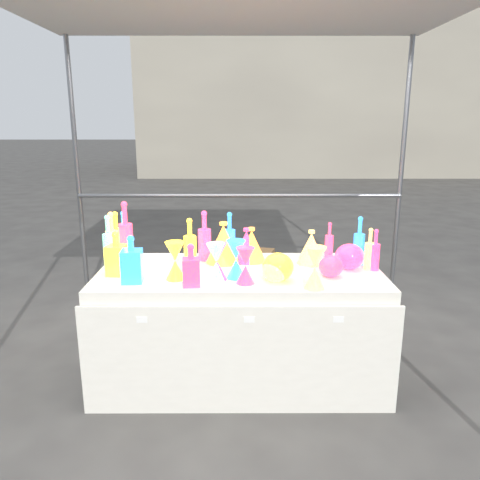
{
  "coord_description": "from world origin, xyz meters",
  "views": [
    {
      "loc": [
        -0.01,
        -2.85,
        1.68
      ],
      "look_at": [
        0.0,
        0.0,
        0.95
      ],
      "focal_mm": 35.0,
      "sensor_mm": 36.0,
      "label": 1
    }
  ],
  "objects_px": {
    "lampshade_0": "(223,242)",
    "hourglass_0": "(246,266)",
    "display_table": "(240,325)",
    "decanter_0": "(116,253)",
    "bottle_0": "(116,235)",
    "cardboard_box_closed": "(243,270)",
    "globe_0": "(278,269)"
  },
  "relations": [
    {
      "from": "lampshade_0",
      "to": "hourglass_0",
      "type": "bearing_deg",
      "value": -57.45
    },
    {
      "from": "display_table",
      "to": "lampshade_0",
      "type": "relative_size",
      "value": 6.66
    },
    {
      "from": "display_table",
      "to": "lampshade_0",
      "type": "distance_m",
      "value": 0.56
    },
    {
      "from": "display_table",
      "to": "decanter_0",
      "type": "height_order",
      "value": "decanter_0"
    },
    {
      "from": "bottle_0",
      "to": "lampshade_0",
      "type": "bearing_deg",
      "value": -7.13
    },
    {
      "from": "cardboard_box_closed",
      "to": "hourglass_0",
      "type": "height_order",
      "value": "hourglass_0"
    },
    {
      "from": "display_table",
      "to": "decanter_0",
      "type": "xyz_separation_m",
      "value": [
        -0.76,
        -0.07,
        0.51
      ]
    },
    {
      "from": "display_table",
      "to": "globe_0",
      "type": "distance_m",
      "value": 0.54
    },
    {
      "from": "decanter_0",
      "to": "globe_0",
      "type": "distance_m",
      "value": 0.99
    },
    {
      "from": "hourglass_0",
      "to": "decanter_0",
      "type": "bearing_deg",
      "value": 168.43
    },
    {
      "from": "cardboard_box_closed",
      "to": "bottle_0",
      "type": "xyz_separation_m",
      "value": [
        -0.89,
        -1.39,
        0.71
      ]
    },
    {
      "from": "decanter_0",
      "to": "display_table",
      "type": "bearing_deg",
      "value": 13.03
    },
    {
      "from": "bottle_0",
      "to": "decanter_0",
      "type": "xyz_separation_m",
      "value": [
        0.09,
        -0.36,
        -0.03
      ]
    },
    {
      "from": "decanter_0",
      "to": "hourglass_0",
      "type": "bearing_deg",
      "value": -4.12
    },
    {
      "from": "display_table",
      "to": "globe_0",
      "type": "bearing_deg",
      "value": -40.46
    },
    {
      "from": "display_table",
      "to": "globe_0",
      "type": "xyz_separation_m",
      "value": [
        0.22,
        -0.19,
        0.45
      ]
    },
    {
      "from": "display_table",
      "to": "bottle_0",
      "type": "height_order",
      "value": "bottle_0"
    },
    {
      "from": "cardboard_box_closed",
      "to": "hourglass_0",
      "type": "xyz_separation_m",
      "value": [
        -0.01,
        -1.91,
        0.66
      ]
    },
    {
      "from": "bottle_0",
      "to": "globe_0",
      "type": "bearing_deg",
      "value": -23.85
    },
    {
      "from": "globe_0",
      "to": "hourglass_0",
      "type": "bearing_deg",
      "value": -166.82
    },
    {
      "from": "bottle_0",
      "to": "globe_0",
      "type": "relative_size",
      "value": 1.75
    },
    {
      "from": "decanter_0",
      "to": "lampshade_0",
      "type": "relative_size",
      "value": 1.0
    },
    {
      "from": "lampshade_0",
      "to": "display_table",
      "type": "bearing_deg",
      "value": -45.8
    },
    {
      "from": "bottle_0",
      "to": "display_table",
      "type": "bearing_deg",
      "value": -18.45
    },
    {
      "from": "bottle_0",
      "to": "hourglass_0",
      "type": "height_order",
      "value": "bottle_0"
    },
    {
      "from": "cardboard_box_closed",
      "to": "decanter_0",
      "type": "height_order",
      "value": "decanter_0"
    },
    {
      "from": "display_table",
      "to": "cardboard_box_closed",
      "type": "xyz_separation_m",
      "value": [
        0.04,
        1.68,
        -0.17
      ]
    },
    {
      "from": "lampshade_0",
      "to": "globe_0",
      "type": "bearing_deg",
      "value": -34.63
    },
    {
      "from": "globe_0",
      "to": "lampshade_0",
      "type": "xyz_separation_m",
      "value": [
        -0.33,
        0.38,
        0.06
      ]
    },
    {
      "from": "decanter_0",
      "to": "hourglass_0",
      "type": "height_order",
      "value": "decanter_0"
    },
    {
      "from": "bottle_0",
      "to": "cardboard_box_closed",
      "type": "bearing_deg",
      "value": 57.44
    },
    {
      "from": "bottle_0",
      "to": "decanter_0",
      "type": "relative_size",
      "value": 1.2
    }
  ]
}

